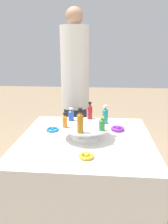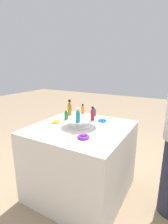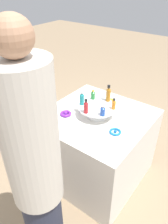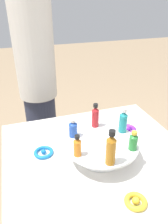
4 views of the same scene
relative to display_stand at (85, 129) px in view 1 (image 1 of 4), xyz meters
The scene contains 13 objects.
ground_plane 0.77m from the display_stand, ahead, with size 12.00×12.00×0.00m, color #997F60.
party_table 0.42m from the display_stand, ahead, with size 0.88×0.88×0.71m.
display_stand is the anchor object (origin of this frame).
bottle_red 0.16m from the display_stand, 98.57° to the right, with size 0.03×0.03×0.12m.
bottle_blue 0.16m from the display_stand, 38.57° to the right, with size 0.04×0.04×0.09m.
bottle_orange 0.16m from the display_stand, 21.43° to the left, with size 0.03×0.03×0.10m.
bottle_amber 0.17m from the display_stand, 81.43° to the left, with size 0.04×0.04×0.15m.
bottle_green 0.15m from the display_stand, 141.43° to the left, with size 0.04×0.04×0.09m.
bottle_teal 0.16m from the display_stand, 158.57° to the right, with size 0.04×0.04×0.12m.
ribbon_bow_blue 0.28m from the display_stand, 24.63° to the right, with size 0.09×0.09×0.02m.
ribbon_bow_gold 0.28m from the display_stand, 95.37° to the left, with size 0.09×0.09×0.03m.
ribbon_bow_purple 0.28m from the display_stand, 144.63° to the right, with size 0.10×0.10×0.03m.
person_figure 0.87m from the display_stand, 78.50° to the right, with size 0.28×0.28×1.66m.
Camera 1 is at (-0.10, 1.35, 1.29)m, focal length 35.00 mm.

